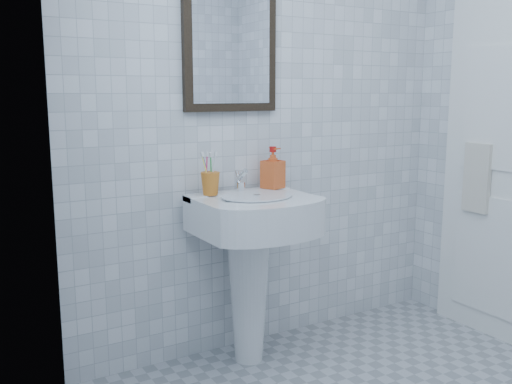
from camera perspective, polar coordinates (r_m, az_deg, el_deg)
wall_back at (r=2.98m, az=1.35°, el=8.34°), size 2.20×0.02×2.50m
wall_left at (r=1.42m, az=-10.84°, el=6.41°), size 0.02×2.40×2.50m
washbasin at (r=2.78m, az=-0.51°, el=-5.87°), size 0.56×0.41×0.86m
faucet at (r=2.80m, az=-1.56°, el=0.98°), size 0.05×0.11×0.12m
toothbrush_cup at (r=2.72m, az=-4.59°, el=0.85°), size 0.12×0.12×0.11m
soap_dispenser at (r=2.90m, az=1.69°, el=2.44°), size 0.12×0.12×0.21m
wall_mirror at (r=2.85m, az=-2.56°, el=14.29°), size 0.50×0.04×0.62m
bathroom_door at (r=3.27m, az=24.01°, el=3.24°), size 0.04×0.80×2.00m
towel_ring at (r=3.35m, az=21.63°, el=4.39°), size 0.01×0.18×0.18m
hand_towel at (r=3.35m, az=21.22°, el=1.32°), size 0.03×0.16×0.38m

